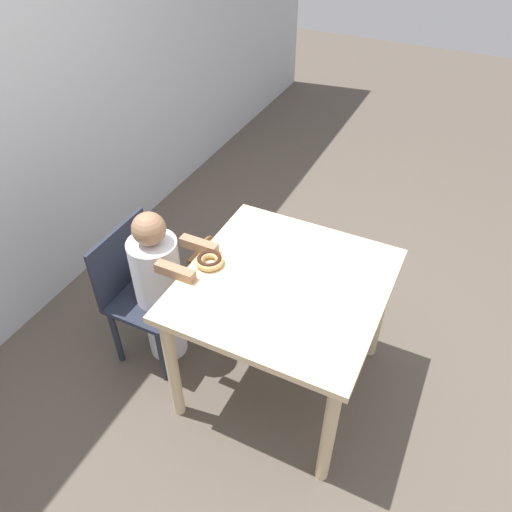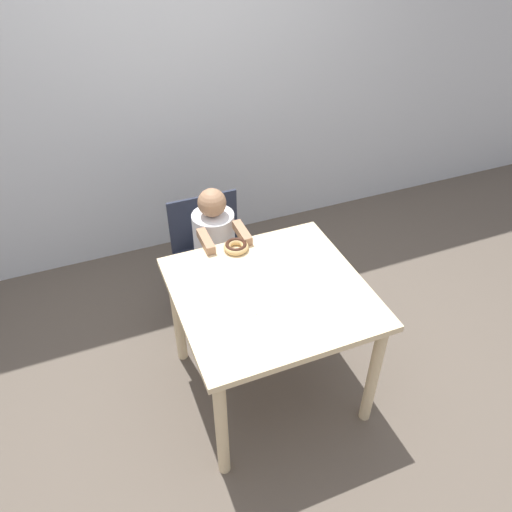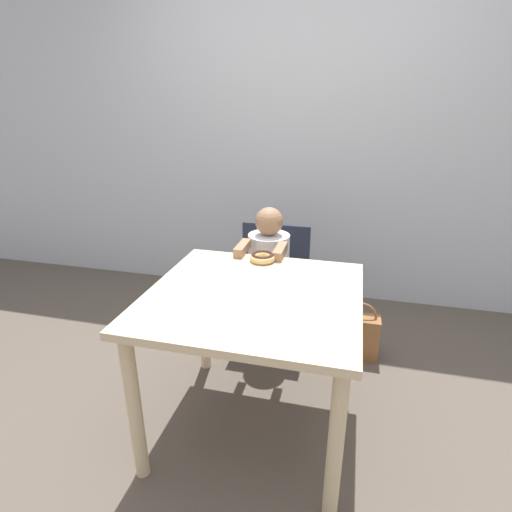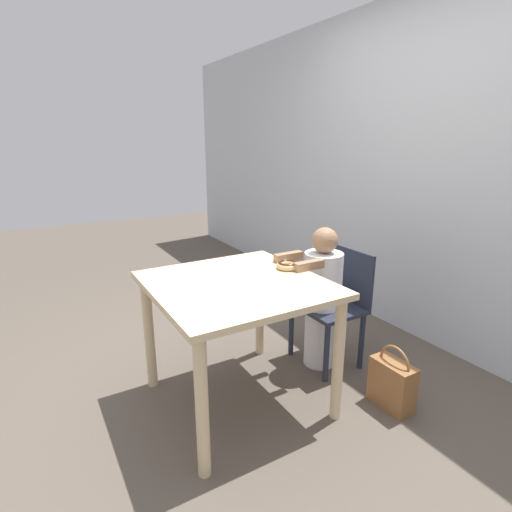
# 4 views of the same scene
# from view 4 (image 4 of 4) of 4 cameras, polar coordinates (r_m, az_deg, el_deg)

# --- Properties ---
(ground_plane) EXTENTS (12.00, 12.00, 0.00)m
(ground_plane) POSITION_cam_4_polar(r_m,az_deg,el_deg) (2.53, -2.53, -19.79)
(ground_plane) COLOR brown
(wall_back) EXTENTS (8.00, 0.05, 2.50)m
(wall_back) POSITION_cam_4_polar(r_m,az_deg,el_deg) (3.14, 24.45, 10.50)
(wall_back) COLOR silver
(wall_back) RESTS_ON ground_plane
(dining_table) EXTENTS (0.93, 0.91, 0.75)m
(dining_table) POSITION_cam_4_polar(r_m,az_deg,el_deg) (2.22, -2.74, -6.45)
(dining_table) COLOR beige
(dining_table) RESTS_ON ground_plane
(chair) EXTENTS (0.45, 0.37, 0.79)m
(chair) POSITION_cam_4_polar(r_m,az_deg,el_deg) (2.77, 11.00, -6.55)
(chair) COLOR #232838
(chair) RESTS_ON ground_plane
(child_figure) EXTENTS (0.26, 0.43, 0.96)m
(child_figure) POSITION_cam_4_polar(r_m,az_deg,el_deg) (2.69, 9.33, -6.03)
(child_figure) COLOR white
(child_figure) RESTS_ON ground_plane
(donut) EXTENTS (0.14, 0.14, 0.04)m
(donut) POSITION_cam_4_polar(r_m,az_deg,el_deg) (2.39, 4.55, -1.29)
(donut) COLOR #DBB270
(donut) RESTS_ON dining_table
(napkin) EXTENTS (0.31, 0.31, 0.00)m
(napkin) POSITION_cam_4_polar(r_m,az_deg,el_deg) (2.31, -5.07, -2.47)
(napkin) COLOR white
(napkin) RESTS_ON dining_table
(handbag) EXTENTS (0.26, 0.13, 0.38)m
(handbag) POSITION_cam_4_polar(r_m,az_deg,el_deg) (2.53, 18.88, -16.78)
(handbag) COLOR brown
(handbag) RESTS_ON ground_plane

